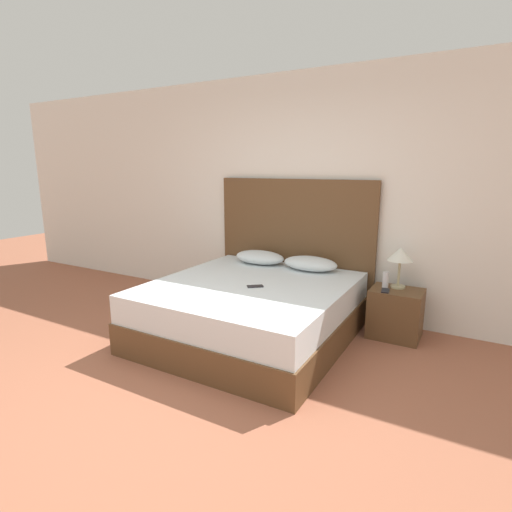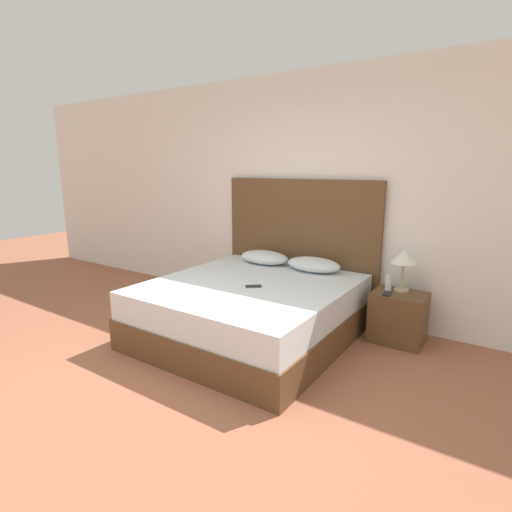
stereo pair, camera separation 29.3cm
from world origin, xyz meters
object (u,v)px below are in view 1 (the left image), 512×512
object	(u,v)px
phone_on_bed	(255,286)
nightstand	(395,313)
table_lamp	(400,256)
phone_on_nightstand	(385,291)
bed	(251,310)

from	to	relation	value
phone_on_bed	nightstand	distance (m)	1.44
table_lamp	phone_on_nightstand	bearing A→B (deg)	-115.28
nightstand	phone_on_bed	bearing A→B (deg)	-144.92
nightstand	table_lamp	size ratio (longest dim) A/B	1.21
phone_on_bed	phone_on_nightstand	world-z (taller)	phone_on_bed
phone_on_nightstand	table_lamp	bearing A→B (deg)	64.72
bed	table_lamp	world-z (taller)	table_lamp
bed	phone_on_bed	bearing A→B (deg)	-43.45
nightstand	table_lamp	xyz separation A→B (m)	(-0.01, 0.08, 0.57)
phone_on_bed	phone_on_nightstand	xyz separation A→B (m)	(1.05, 0.71, -0.07)
phone_on_nightstand	nightstand	bearing A→B (deg)	46.16
bed	phone_on_nightstand	world-z (taller)	bed
phone_on_bed	bed	bearing A→B (deg)	136.55
nightstand	table_lamp	bearing A→B (deg)	97.85
phone_on_nightstand	phone_on_bed	bearing A→B (deg)	-146.10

